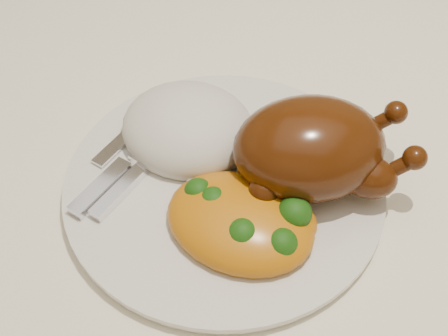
# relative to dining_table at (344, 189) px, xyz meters

# --- Properties ---
(dining_table) EXTENTS (1.60, 0.90, 0.76)m
(dining_table) POSITION_rel_dining_table_xyz_m (0.00, 0.00, 0.00)
(dining_table) COLOR brown
(dining_table) RESTS_ON floor
(tablecloth) EXTENTS (1.73, 1.03, 0.18)m
(tablecloth) POSITION_rel_dining_table_xyz_m (0.00, 0.00, 0.07)
(tablecloth) COLOR white
(tablecloth) RESTS_ON dining_table
(dinner_plate) EXTENTS (0.37, 0.37, 0.01)m
(dinner_plate) POSITION_rel_dining_table_xyz_m (-0.11, -0.12, 0.11)
(dinner_plate) COLOR silver
(dinner_plate) RESTS_ON tablecloth
(roast_chicken) EXTENTS (0.18, 0.15, 0.09)m
(roast_chicken) POSITION_rel_dining_table_xyz_m (-0.03, -0.09, 0.16)
(roast_chicken) COLOR #4B2008
(roast_chicken) RESTS_ON dinner_plate
(rice_mound) EXTENTS (0.14, 0.13, 0.07)m
(rice_mound) POSITION_rel_dining_table_xyz_m (-0.16, -0.08, 0.13)
(rice_mound) COLOR silver
(rice_mound) RESTS_ON dinner_plate
(mac_and_cheese) EXTENTS (0.15, 0.12, 0.05)m
(mac_and_cheese) POSITION_rel_dining_table_xyz_m (-0.07, -0.16, 0.13)
(mac_and_cheese) COLOR orange
(mac_and_cheese) RESTS_ON dinner_plate
(cutlery) EXTENTS (0.06, 0.17, 0.01)m
(cutlery) POSITION_rel_dining_table_xyz_m (-0.20, -0.14, 0.12)
(cutlery) COLOR silver
(cutlery) RESTS_ON dinner_plate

